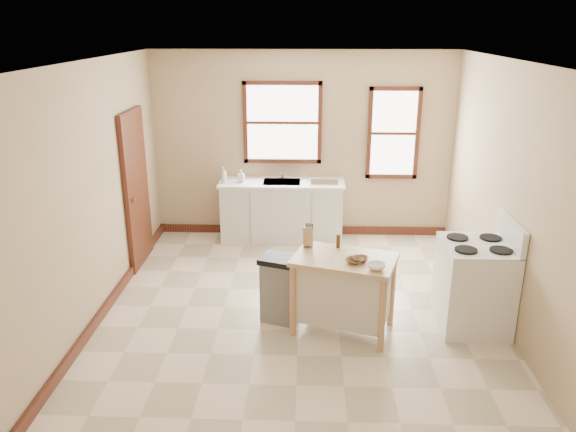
{
  "coord_description": "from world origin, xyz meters",
  "views": [
    {
      "loc": [
        0.08,
        -5.83,
        3.17
      ],
      "look_at": [
        -0.14,
        0.4,
        1.01
      ],
      "focal_mm": 35.0,
      "sensor_mm": 36.0,
      "label": 1
    }
  ],
  "objects_px": {
    "pepper_grinder": "(338,241)",
    "trash_bin": "(279,289)",
    "knife_block": "(308,237)",
    "bowl_c": "(377,266)",
    "soap_bottle_b": "(241,176)",
    "kitchen_island": "(343,294)",
    "dish_rack": "(324,180)",
    "bowl_a": "(354,261)",
    "bowl_b": "(361,259)",
    "soap_bottle_a": "(224,175)",
    "gas_stove": "(475,274)"
  },
  "relations": [
    {
      "from": "bowl_a",
      "to": "trash_bin",
      "type": "xyz_separation_m",
      "value": [
        -0.78,
        0.34,
        -0.49
      ]
    },
    {
      "from": "knife_block",
      "to": "trash_bin",
      "type": "height_order",
      "value": "knife_block"
    },
    {
      "from": "dish_rack",
      "to": "knife_block",
      "type": "bearing_deg",
      "value": -103.44
    },
    {
      "from": "soap_bottle_a",
      "to": "dish_rack",
      "type": "bearing_deg",
      "value": 3.19
    },
    {
      "from": "knife_block",
      "to": "bowl_c",
      "type": "distance_m",
      "value": 0.9
    },
    {
      "from": "soap_bottle_b",
      "to": "kitchen_island",
      "type": "height_order",
      "value": "soap_bottle_b"
    },
    {
      "from": "dish_rack",
      "to": "trash_bin",
      "type": "relative_size",
      "value": 0.55
    },
    {
      "from": "pepper_grinder",
      "to": "bowl_c",
      "type": "bearing_deg",
      "value": -57.09
    },
    {
      "from": "dish_rack",
      "to": "pepper_grinder",
      "type": "distance_m",
      "value": 2.34
    },
    {
      "from": "soap_bottle_b",
      "to": "bowl_a",
      "type": "bearing_deg",
      "value": -52.29
    },
    {
      "from": "bowl_b",
      "to": "gas_stove",
      "type": "xyz_separation_m",
      "value": [
        1.25,
        0.24,
        -0.26
      ]
    },
    {
      "from": "dish_rack",
      "to": "bowl_a",
      "type": "bearing_deg",
      "value": -92.67
    },
    {
      "from": "bowl_b",
      "to": "trash_bin",
      "type": "distance_m",
      "value": 1.03
    },
    {
      "from": "pepper_grinder",
      "to": "trash_bin",
      "type": "xyz_separation_m",
      "value": [
        -0.64,
        -0.07,
        -0.55
      ]
    },
    {
      "from": "trash_bin",
      "to": "bowl_a",
      "type": "bearing_deg",
      "value": -4.31
    },
    {
      "from": "dish_rack",
      "to": "kitchen_island",
      "type": "relative_size",
      "value": 0.4
    },
    {
      "from": "soap_bottle_a",
      "to": "bowl_b",
      "type": "bearing_deg",
      "value": -54.5
    },
    {
      "from": "soap_bottle_b",
      "to": "gas_stove",
      "type": "distance_m",
      "value": 3.74
    },
    {
      "from": "soap_bottle_b",
      "to": "knife_block",
      "type": "height_order",
      "value": "soap_bottle_b"
    },
    {
      "from": "soap_bottle_b",
      "to": "trash_bin",
      "type": "height_order",
      "value": "soap_bottle_b"
    },
    {
      "from": "knife_block",
      "to": "pepper_grinder",
      "type": "relative_size",
      "value": 1.33
    },
    {
      "from": "soap_bottle_a",
      "to": "gas_stove",
      "type": "xyz_separation_m",
      "value": [
        3.04,
        -2.41,
        -0.43
      ]
    },
    {
      "from": "dish_rack",
      "to": "gas_stove",
      "type": "xyz_separation_m",
      "value": [
        1.56,
        -2.45,
        -0.36
      ]
    },
    {
      "from": "bowl_b",
      "to": "trash_bin",
      "type": "height_order",
      "value": "bowl_b"
    },
    {
      "from": "bowl_b",
      "to": "bowl_c",
      "type": "height_order",
      "value": "bowl_c"
    },
    {
      "from": "dish_rack",
      "to": "bowl_b",
      "type": "relative_size",
      "value": 2.58
    },
    {
      "from": "bowl_c",
      "to": "trash_bin",
      "type": "relative_size",
      "value": 0.24
    },
    {
      "from": "soap_bottle_a",
      "to": "bowl_b",
      "type": "xyz_separation_m",
      "value": [
        1.78,
        -2.65,
        -0.17
      ]
    },
    {
      "from": "soap_bottle_b",
      "to": "trash_bin",
      "type": "xyz_separation_m",
      "value": [
        0.68,
        -2.41,
        -0.63
      ]
    },
    {
      "from": "bowl_b",
      "to": "trash_bin",
      "type": "bearing_deg",
      "value": 161.44
    },
    {
      "from": "bowl_c",
      "to": "gas_stove",
      "type": "relative_size",
      "value": 0.15
    },
    {
      "from": "knife_block",
      "to": "trash_bin",
      "type": "bearing_deg",
      "value": -167.04
    },
    {
      "from": "soap_bottle_b",
      "to": "pepper_grinder",
      "type": "relative_size",
      "value": 1.24
    },
    {
      "from": "dish_rack",
      "to": "bowl_b",
      "type": "distance_m",
      "value": 2.71
    },
    {
      "from": "dish_rack",
      "to": "bowl_a",
      "type": "relative_size",
      "value": 2.44
    },
    {
      "from": "pepper_grinder",
      "to": "bowl_a",
      "type": "distance_m",
      "value": 0.43
    },
    {
      "from": "kitchen_island",
      "to": "bowl_c",
      "type": "height_order",
      "value": "bowl_c"
    },
    {
      "from": "dish_rack",
      "to": "kitchen_island",
      "type": "height_order",
      "value": "dish_rack"
    },
    {
      "from": "pepper_grinder",
      "to": "soap_bottle_a",
      "type": "bearing_deg",
      "value": 124.4
    },
    {
      "from": "bowl_b",
      "to": "knife_block",
      "type": "bearing_deg",
      "value": 144.37
    },
    {
      "from": "knife_block",
      "to": "soap_bottle_b",
      "type": "bearing_deg",
      "value": 107.75
    },
    {
      "from": "trash_bin",
      "to": "gas_stove",
      "type": "xyz_separation_m",
      "value": [
        2.1,
        -0.05,
        0.23
      ]
    },
    {
      "from": "dish_rack",
      "to": "bowl_c",
      "type": "distance_m",
      "value": 2.92
    },
    {
      "from": "knife_block",
      "to": "bowl_b",
      "type": "relative_size",
      "value": 1.24
    },
    {
      "from": "soap_bottle_b",
      "to": "bowl_b",
      "type": "bearing_deg",
      "value": -50.68
    },
    {
      "from": "trash_bin",
      "to": "gas_stove",
      "type": "relative_size",
      "value": 0.62
    },
    {
      "from": "kitchen_island",
      "to": "trash_bin",
      "type": "xyz_separation_m",
      "value": [
        -0.69,
        0.2,
        -0.05
      ]
    },
    {
      "from": "dish_rack",
      "to": "soap_bottle_b",
      "type": "bearing_deg",
      "value": 171.98
    },
    {
      "from": "soap_bottle_b",
      "to": "gas_stove",
      "type": "xyz_separation_m",
      "value": [
        2.78,
        -2.46,
        -0.4
      ]
    },
    {
      "from": "kitchen_island",
      "to": "trash_bin",
      "type": "height_order",
      "value": "kitchen_island"
    }
  ]
}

